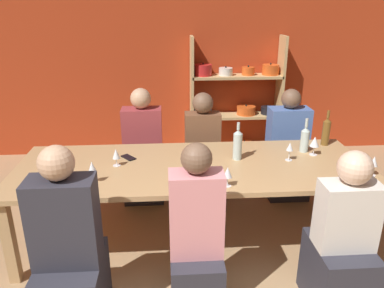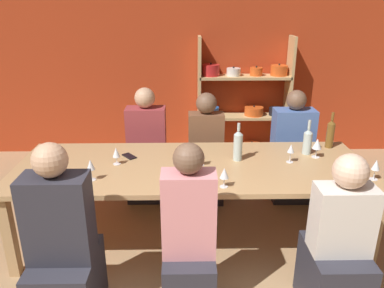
% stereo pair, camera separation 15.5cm
% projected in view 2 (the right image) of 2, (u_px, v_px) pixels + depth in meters
% --- Properties ---
extents(wall_back_red, '(8.80, 0.06, 2.70)m').
position_uv_depth(wall_back_red, '(194.00, 57.00, 5.05)').
color(wall_back_red, '#B23819').
rests_on(wall_back_red, ground_plane).
extents(shelf_unit, '(1.24, 0.30, 1.64)m').
position_uv_depth(shelf_unit, '(243.00, 107.00, 5.11)').
color(shelf_unit, tan).
rests_on(shelf_unit, ground_plane).
extents(dining_table, '(2.98, 1.07, 0.74)m').
position_uv_depth(dining_table, '(192.00, 172.00, 3.20)').
color(dining_table, tan).
rests_on(dining_table, ground_plane).
extents(wine_bottle_green, '(0.08, 0.08, 0.32)m').
position_uv_depth(wine_bottle_green, '(308.00, 141.00, 3.37)').
color(wine_bottle_green, '#B2C6C1').
rests_on(wine_bottle_green, dining_table).
extents(wine_bottle_dark, '(0.08, 0.08, 0.34)m').
position_uv_depth(wine_bottle_dark, '(238.00, 145.00, 3.23)').
color(wine_bottle_dark, '#B2C6C1').
rests_on(wine_bottle_dark, dining_table).
extents(wine_bottle_amber, '(0.07, 0.07, 0.34)m').
position_uv_depth(wine_bottle_amber, '(330.00, 133.00, 3.52)').
color(wine_bottle_amber, brown).
rests_on(wine_bottle_amber, dining_table).
extents(wine_glass_empty_a, '(0.07, 0.07, 0.16)m').
position_uv_depth(wine_glass_empty_a, '(47.00, 154.00, 3.11)').
color(wine_glass_empty_a, white).
rests_on(wine_glass_empty_a, dining_table).
extents(wine_glass_white_a, '(0.06, 0.06, 0.17)m').
position_uv_depth(wine_glass_white_a, '(376.00, 166.00, 2.87)').
color(wine_glass_white_a, white).
rests_on(wine_glass_white_a, dining_table).
extents(wine_glass_red_a, '(0.07, 0.07, 0.15)m').
position_uv_depth(wine_glass_red_a, '(224.00, 174.00, 2.76)').
color(wine_glass_red_a, white).
rests_on(wine_glass_red_a, dining_table).
extents(wine_glass_white_b, '(0.06, 0.06, 0.15)m').
position_uv_depth(wine_glass_white_b, '(116.00, 153.00, 3.16)').
color(wine_glass_white_b, white).
rests_on(wine_glass_white_b, dining_table).
extents(wine_glass_empty_b, '(0.08, 0.08, 0.17)m').
position_uv_depth(wine_glass_empty_b, '(317.00, 144.00, 3.29)').
color(wine_glass_empty_b, white).
rests_on(wine_glass_empty_b, dining_table).
extents(wine_glass_empty_c, '(0.08, 0.08, 0.17)m').
position_uv_depth(wine_glass_empty_c, '(63.00, 174.00, 2.71)').
color(wine_glass_empty_c, white).
rests_on(wine_glass_empty_c, dining_table).
extents(wine_glass_white_c, '(0.07, 0.07, 0.15)m').
position_uv_depth(wine_glass_white_c, '(201.00, 153.00, 3.13)').
color(wine_glass_white_c, white).
rests_on(wine_glass_white_c, dining_table).
extents(wine_glass_red_b, '(0.06, 0.06, 0.16)m').
position_uv_depth(wine_glass_red_b, '(291.00, 149.00, 3.19)').
color(wine_glass_red_b, white).
rests_on(wine_glass_red_b, dining_table).
extents(wine_glass_red_c, '(0.06, 0.06, 0.17)m').
position_uv_depth(wine_glass_red_c, '(91.00, 165.00, 2.86)').
color(wine_glass_red_c, white).
rests_on(wine_glass_red_c, dining_table).
extents(wine_glass_white_d, '(0.07, 0.07, 0.17)m').
position_uv_depth(wine_glass_white_d, '(174.00, 173.00, 2.74)').
color(wine_glass_white_d, white).
rests_on(wine_glass_white_d, dining_table).
extents(wine_glass_red_d, '(0.08, 0.08, 0.17)m').
position_uv_depth(wine_glass_red_d, '(49.00, 172.00, 2.76)').
color(wine_glass_red_d, white).
rests_on(wine_glass_red_d, dining_table).
extents(cell_phone, '(0.15, 0.16, 0.01)m').
position_uv_depth(cell_phone, '(129.00, 156.00, 3.34)').
color(cell_phone, black).
rests_on(cell_phone, dining_table).
extents(person_near_a, '(0.38, 0.47, 1.18)m').
position_uv_depth(person_near_a, '(336.00, 257.00, 2.48)').
color(person_near_a, '#2D2D38').
rests_on(person_near_a, ground_plane).
extents(person_far_a, '(0.41, 0.52, 1.22)m').
position_uv_depth(person_far_a, '(147.00, 157.00, 4.10)').
color(person_far_a, '#2D2D38').
rests_on(person_far_a, ground_plane).
extents(person_near_b, '(0.41, 0.51, 1.26)m').
position_uv_depth(person_near_b, '(64.00, 257.00, 2.45)').
color(person_near_b, '#2D2D38').
rests_on(person_near_b, ground_plane).
extents(person_far_b, '(0.43, 0.54, 1.19)m').
position_uv_depth(person_far_b, '(291.00, 158.00, 4.10)').
color(person_far_b, '#2D2D38').
rests_on(person_far_b, ground_plane).
extents(person_near_c, '(0.35, 0.43, 1.24)m').
position_uv_depth(person_near_c, '(189.00, 252.00, 2.49)').
color(person_near_c, '#2D2D38').
rests_on(person_near_c, ground_plane).
extents(person_far_c, '(0.37, 0.46, 1.18)m').
position_uv_depth(person_far_c, '(206.00, 160.00, 4.03)').
color(person_far_c, '#2D2D38').
rests_on(person_far_c, ground_plane).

